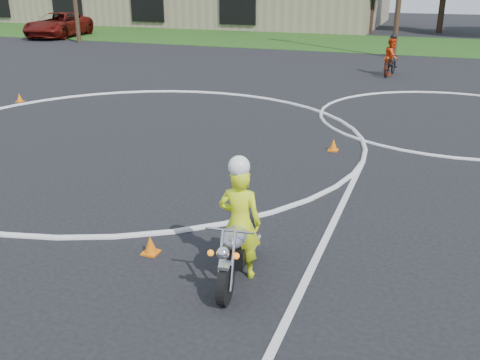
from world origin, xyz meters
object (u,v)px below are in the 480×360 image
(rider_primary_grp, at_px, (240,219))
(pickup_grp, at_px, (58,25))
(primary_motorcycle, at_px, (237,249))
(rider_second_grp, at_px, (391,61))

(rider_primary_grp, distance_m, pickup_grp, 35.09)
(pickup_grp, bearing_deg, primary_motorcycle, -56.76)
(rider_second_grp, bearing_deg, pickup_grp, 168.43)
(primary_motorcycle, height_order, rider_second_grp, rider_second_grp)
(rider_second_grp, xyz_separation_m, pickup_grp, (-23.80, 8.18, 0.21))
(primary_motorcycle, xyz_separation_m, pickup_grp, (-23.47, 26.23, 0.36))
(rider_primary_grp, height_order, rider_second_grp, rider_primary_grp)
(primary_motorcycle, xyz_separation_m, rider_second_grp, (0.33, 18.04, 0.15))
(primary_motorcycle, relative_size, rider_primary_grp, 1.02)
(primary_motorcycle, relative_size, rider_second_grp, 0.98)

